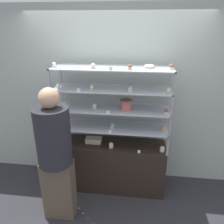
% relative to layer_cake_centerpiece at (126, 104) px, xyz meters
% --- Properties ---
extents(ground_plane, '(20.00, 20.00, 0.00)m').
position_rel_layer_cake_centerpiece_xyz_m(ground_plane, '(-0.19, 0.02, -1.35)').
color(ground_plane, '#2D2D33').
extents(back_wall, '(8.00, 0.05, 2.60)m').
position_rel_layer_cake_centerpiece_xyz_m(back_wall, '(-0.19, 0.38, -0.05)').
color(back_wall, '#A8B2AD').
rests_on(back_wall, ground_plane).
extents(display_base, '(1.52, 0.44, 0.74)m').
position_rel_layer_cake_centerpiece_xyz_m(display_base, '(-0.19, 0.02, -0.98)').
color(display_base, black).
rests_on(display_base, ground_plane).
extents(display_riser_lower, '(1.52, 0.44, 0.27)m').
position_rel_layer_cake_centerpiece_xyz_m(display_riser_lower, '(-0.19, 0.02, -0.36)').
color(display_riser_lower, '#99999E').
rests_on(display_riser_lower, display_base).
extents(display_riser_middle, '(1.52, 0.44, 0.27)m').
position_rel_layer_cake_centerpiece_xyz_m(display_riser_middle, '(-0.19, 0.02, -0.08)').
color(display_riser_middle, '#99999E').
rests_on(display_riser_middle, display_riser_lower).
extents(display_riser_upper, '(1.52, 0.44, 0.27)m').
position_rel_layer_cake_centerpiece_xyz_m(display_riser_upper, '(-0.19, 0.02, 0.19)').
color(display_riser_upper, '#99999E').
rests_on(display_riser_upper, display_riser_middle).
extents(display_riser_top, '(1.52, 0.44, 0.27)m').
position_rel_layer_cake_centerpiece_xyz_m(display_riser_top, '(-0.19, 0.02, 0.46)').
color(display_riser_top, '#99999E').
rests_on(display_riser_top, display_riser_upper).
extents(layer_cake_centerpiece, '(0.16, 0.16, 0.13)m').
position_rel_layer_cake_centerpiece_xyz_m(layer_cake_centerpiece, '(0.00, 0.00, 0.00)').
color(layer_cake_centerpiece, '#C66660').
rests_on(layer_cake_centerpiece, display_riser_middle).
extents(sheet_cake_frosted, '(0.23, 0.13, 0.07)m').
position_rel_layer_cake_centerpiece_xyz_m(sheet_cake_frosted, '(-0.46, 0.02, -0.58)').
color(sheet_cake_frosted, beige).
rests_on(sheet_cake_frosted, display_base).
extents(cupcake_0, '(0.07, 0.07, 0.08)m').
position_rel_layer_cake_centerpiece_xyz_m(cupcake_0, '(-0.89, -0.07, -0.57)').
color(cupcake_0, '#CCB28C').
rests_on(cupcake_0, display_base).
extents(cupcake_1, '(0.07, 0.07, 0.08)m').
position_rel_layer_cake_centerpiece_xyz_m(cupcake_1, '(-0.19, -0.09, -0.57)').
color(cupcake_1, white).
rests_on(cupcake_1, display_base).
extents(cupcake_2, '(0.07, 0.07, 0.08)m').
position_rel_layer_cake_centerpiece_xyz_m(cupcake_2, '(0.50, -0.10, -0.57)').
color(cupcake_2, white).
rests_on(cupcake_2, display_base).
extents(price_tag_0, '(0.04, 0.00, 0.04)m').
position_rel_layer_cake_centerpiece_xyz_m(price_tag_0, '(0.20, -0.18, -0.59)').
color(price_tag_0, white).
rests_on(price_tag_0, display_base).
extents(cupcake_3, '(0.06, 0.06, 0.07)m').
position_rel_layer_cake_centerpiece_xyz_m(cupcake_3, '(-0.89, -0.06, -0.31)').
color(cupcake_3, beige).
rests_on(cupcake_3, display_riser_lower).
extents(cupcake_4, '(0.06, 0.06, 0.07)m').
position_rel_layer_cake_centerpiece_xyz_m(cupcake_4, '(-0.18, -0.03, -0.31)').
color(cupcake_4, white).
rests_on(cupcake_4, display_riser_lower).
extents(cupcake_5, '(0.06, 0.06, 0.07)m').
position_rel_layer_cake_centerpiece_xyz_m(cupcake_5, '(0.51, -0.03, -0.31)').
color(cupcake_5, '#CCB28C').
rests_on(cupcake_5, display_riser_lower).
extents(price_tag_1, '(0.04, 0.00, 0.04)m').
position_rel_layer_cake_centerpiece_xyz_m(price_tag_1, '(-0.19, -0.18, -0.32)').
color(price_tag_1, white).
rests_on(price_tag_1, display_riser_lower).
extents(cupcake_6, '(0.06, 0.06, 0.07)m').
position_rel_layer_cake_centerpiece_xyz_m(cupcake_6, '(-0.88, -0.09, -0.04)').
color(cupcake_6, '#CCB28C').
rests_on(cupcake_6, display_riser_middle).
extents(cupcake_7, '(0.06, 0.06, 0.07)m').
position_rel_layer_cake_centerpiece_xyz_m(cupcake_7, '(-0.42, -0.02, -0.04)').
color(cupcake_7, beige).
rests_on(cupcake_7, display_riser_middle).
extents(cupcake_8, '(0.06, 0.06, 0.07)m').
position_rel_layer_cake_centerpiece_xyz_m(cupcake_8, '(0.51, -0.08, -0.04)').
color(cupcake_8, white).
rests_on(cupcake_8, display_riser_middle).
extents(price_tag_2, '(0.04, 0.00, 0.04)m').
position_rel_layer_cake_centerpiece_xyz_m(price_tag_2, '(-0.21, -0.18, -0.05)').
color(price_tag_2, white).
rests_on(price_tag_2, display_riser_middle).
extents(cupcake_9, '(0.05, 0.05, 0.06)m').
position_rel_layer_cake_centerpiece_xyz_m(cupcake_9, '(-0.88, -0.06, 0.23)').
color(cupcake_9, beige).
rests_on(cupcake_9, display_riser_upper).
extents(cupcake_10, '(0.05, 0.05, 0.06)m').
position_rel_layer_cake_centerpiece_xyz_m(cupcake_10, '(-0.44, -0.06, 0.23)').
color(cupcake_10, '#CCB28C').
rests_on(cupcake_10, display_riser_upper).
extents(cupcake_11, '(0.05, 0.05, 0.06)m').
position_rel_layer_cake_centerpiece_xyz_m(cupcake_11, '(0.05, -0.08, 0.23)').
color(cupcake_11, beige).
rests_on(cupcake_11, display_riser_upper).
extents(cupcake_12, '(0.05, 0.05, 0.06)m').
position_rel_layer_cake_centerpiece_xyz_m(cupcake_12, '(0.51, -0.10, 0.23)').
color(cupcake_12, '#CCB28C').
rests_on(cupcake_12, display_riser_upper).
extents(price_tag_3, '(0.04, 0.00, 0.04)m').
position_rel_layer_cake_centerpiece_xyz_m(price_tag_3, '(-0.58, -0.18, 0.23)').
color(price_tag_3, white).
rests_on(price_tag_3, display_riser_upper).
extents(cupcake_13, '(0.05, 0.05, 0.07)m').
position_rel_layer_cake_centerpiece_xyz_m(cupcake_13, '(-0.90, -0.07, 0.51)').
color(cupcake_13, white).
rests_on(cupcake_13, display_riser_top).
extents(cupcake_14, '(0.05, 0.05, 0.07)m').
position_rel_layer_cake_centerpiece_xyz_m(cupcake_14, '(-0.41, -0.08, 0.51)').
color(cupcake_14, '#CCB28C').
rests_on(cupcake_14, display_riser_top).
extents(cupcake_15, '(0.05, 0.05, 0.07)m').
position_rel_layer_cake_centerpiece_xyz_m(cupcake_15, '(0.04, -0.09, 0.51)').
color(cupcake_15, '#CCB28C').
rests_on(cupcake_15, display_riser_top).
extents(cupcake_16, '(0.05, 0.05, 0.07)m').
position_rel_layer_cake_centerpiece_xyz_m(cupcake_16, '(0.52, -0.02, 0.51)').
color(cupcake_16, beige).
rests_on(cupcake_16, display_riser_top).
extents(price_tag_4, '(0.04, 0.00, 0.04)m').
position_rel_layer_cake_centerpiece_xyz_m(price_tag_4, '(-0.18, -0.18, 0.50)').
color(price_tag_4, white).
rests_on(price_tag_4, display_riser_top).
extents(donut_glazed, '(0.13, 0.13, 0.03)m').
position_rel_layer_cake_centerpiece_xyz_m(donut_glazed, '(0.27, 0.07, 0.49)').
color(donut_glazed, '#EFE5CC').
rests_on(donut_glazed, display_riser_top).
extents(customer_figure, '(0.40, 0.40, 1.72)m').
position_rel_layer_cake_centerpiece_xyz_m(customer_figure, '(-0.78, -0.60, -0.43)').
color(customer_figure, brown).
rests_on(customer_figure, ground_plane).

